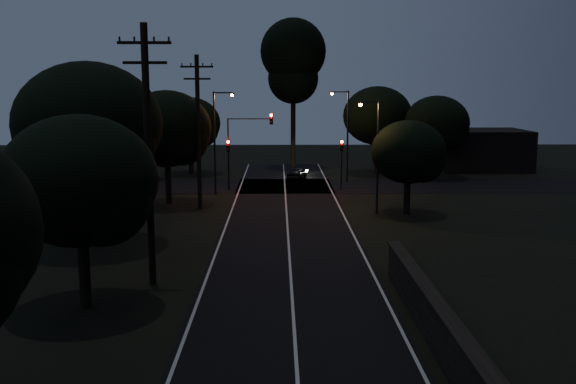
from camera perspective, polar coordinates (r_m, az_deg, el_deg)
name	(u,v)px	position (r m, az deg, el deg)	size (l,w,h in m)	color
road_surface	(286,211)	(43.79, -0.14, -1.67)	(60.00, 70.00, 0.03)	black
utility_pole_mid	(148,152)	(27.53, -12.32, 3.52)	(2.20, 0.30, 11.00)	black
utility_pole_far	(198,130)	(44.28, -7.98, 5.51)	(2.20, 0.30, 10.50)	black
tree_left_b	(84,184)	(25.07, -17.67, 0.64)	(5.86, 5.86, 7.45)	black
tree_left_c	(93,128)	(35.12, -16.95, 5.50)	(7.71, 7.71, 9.74)	black
tree_left_d	(170,131)	(46.47, -10.49, 5.38)	(6.42, 6.42, 8.15)	black
tree_far_nw	(192,124)	(62.38, -8.51, 5.96)	(5.80, 5.80, 7.35)	black
tree_far_w	(130,124)	(59.31, -13.84, 5.93)	(6.13, 6.13, 7.82)	black
tree_far_ne	(380,117)	(62.55, 8.18, 6.60)	(6.63, 6.63, 8.39)	black
tree_far_e	(439,125)	(60.65, 13.28, 5.84)	(5.95, 5.95, 7.55)	black
tree_right_a	(411,154)	(42.87, 10.89, 3.37)	(4.91, 4.91, 6.24)	black
tall_pine	(293,60)	(66.90, 0.47, 11.64)	(6.70, 6.70, 15.24)	black
building_left	(83,149)	(67.04, -17.77, 3.66)	(10.00, 8.00, 4.40)	black
building_right	(480,149)	(68.32, 16.67, 3.65)	(9.00, 7.00, 4.00)	black
signal_left	(228,156)	(52.29, -5.32, 3.25)	(0.28, 0.35, 4.10)	black
signal_right	(342,155)	(52.39, 4.78, 3.27)	(0.28, 0.35, 4.10)	black
signal_mast	(249,137)	(52.05, -3.49, 4.90)	(3.70, 0.35, 6.25)	black
streetlight_a	(217,135)	(50.21, -6.33, 5.03)	(1.66, 0.26, 8.00)	black
streetlight_b	(345,130)	(56.28, 5.13, 5.53)	(1.66, 0.26, 8.00)	black
streetlight_c	(375,149)	(42.52, 7.77, 3.82)	(1.46, 0.26, 7.50)	black
car	(297,173)	(58.25, 0.79, 1.68)	(1.35, 3.36, 1.15)	black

